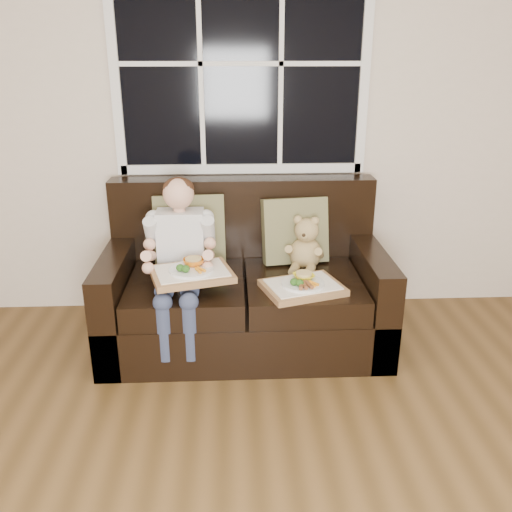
{
  "coord_description": "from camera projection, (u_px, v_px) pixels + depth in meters",
  "views": [
    {
      "loc": [
        -0.18,
        -1.08,
        1.73
      ],
      "look_at": [
        -0.04,
        1.85,
        0.61
      ],
      "focal_mm": 38.0,
      "sensor_mm": 36.0,
      "label": 1
    }
  ],
  "objects": [
    {
      "name": "room_walls",
      "position": [
        320.0,
        124.0,
        1.07
      ],
      "size": [
        4.52,
        5.02,
        2.71
      ],
      "color": "beige",
      "rests_on": "ground"
    },
    {
      "name": "window_back",
      "position": [
        241.0,
        64.0,
        3.36
      ],
      "size": [
        1.62,
        0.04,
        1.37
      ],
      "color": "black",
      "rests_on": "room_walls"
    },
    {
      "name": "loveseat",
      "position": [
        245.0,
        291.0,
        3.4
      ],
      "size": [
        1.7,
        0.92,
        0.96
      ],
      "color": "black",
      "rests_on": "ground"
    },
    {
      "name": "pillow_left",
      "position": [
        189.0,
        230.0,
        3.4
      ],
      "size": [
        0.45,
        0.23,
        0.45
      ],
      "rotation": [
        -0.21,
        0.0,
        0.08
      ],
      "color": "olive",
      "rests_on": "loveseat"
    },
    {
      "name": "pillow_right",
      "position": [
        295.0,
        231.0,
        3.44
      ],
      "size": [
        0.44,
        0.25,
        0.42
      ],
      "rotation": [
        -0.21,
        0.0,
        0.15
      ],
      "color": "olive",
      "rests_on": "loveseat"
    },
    {
      "name": "child",
      "position": [
        180.0,
        247.0,
        3.15
      ],
      "size": [
        0.4,
        0.6,
        0.91
      ],
      "color": "silver",
      "rests_on": "loveseat"
    },
    {
      "name": "teddy_bear",
      "position": [
        306.0,
        247.0,
        3.35
      ],
      "size": [
        0.24,
        0.29,
        0.35
      ],
      "rotation": [
        0.0,
        0.0,
        -0.29
      ],
      "color": "tan",
      "rests_on": "loveseat"
    },
    {
      "name": "tray_left",
      "position": [
        192.0,
        272.0,
        3.0
      ],
      "size": [
        0.51,
        0.44,
        0.1
      ],
      "rotation": [
        0.0,
        0.0,
        0.27
      ],
      "color": "#9D6C46",
      "rests_on": "child"
    },
    {
      "name": "tray_right",
      "position": [
        303.0,
        286.0,
        3.06
      ],
      "size": [
        0.51,
        0.44,
        0.1
      ],
      "rotation": [
        0.0,
        0.0,
        0.31
      ],
      "color": "#9D6C46",
      "rests_on": "loveseat"
    }
  ]
}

